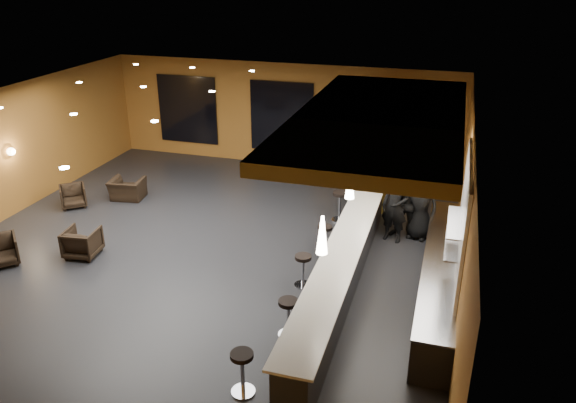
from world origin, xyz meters
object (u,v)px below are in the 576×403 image
(pendant_0, at_px, (322,235))
(armchair_d, at_px, (127,189))
(staff_c, at_px, (421,204))
(armchair_b, at_px, (82,242))
(column, at_px, (377,151))
(pendant_1, at_px, (350,183))
(bar_stool_3, at_px, (325,236))
(bar_stool_0, at_px, (242,368))
(bar_stool_4, at_px, (340,202))
(bar_counter, at_px, (342,272))
(bar_stool_1, at_px, (288,313))
(staff_a, at_px, (395,207))
(bar_stool_2, at_px, (303,267))
(prep_counter, at_px, (439,277))
(pendant_2, at_px, (369,147))
(armchair_c, at_px, (73,196))
(staff_b, at_px, (408,205))
(armchair_a, at_px, (1,251))

(pendant_0, relative_size, armchair_d, 0.73)
(staff_c, relative_size, armchair_b, 2.40)
(column, distance_m, pendant_1, 4.14)
(bar_stool_3, bearing_deg, bar_stool_0, -92.13)
(pendant_0, xyz_separation_m, bar_stool_4, (-0.78, 5.52, -1.81))
(bar_counter, xyz_separation_m, bar_stool_1, (-0.66, -1.79, 0.00))
(bar_stool_0, height_order, bar_stool_3, bar_stool_0)
(bar_stool_0, relative_size, bar_stool_3, 1.09)
(bar_counter, distance_m, bar_stool_0, 3.61)
(staff_a, height_order, staff_c, staff_a)
(bar_stool_1, bearing_deg, staff_c, 67.56)
(bar_counter, relative_size, bar_stool_2, 10.65)
(prep_counter, distance_m, pendant_2, 3.73)
(armchair_d, xyz_separation_m, bar_stool_1, (6.51, -5.00, 0.19))
(staff_c, bearing_deg, pendant_2, -160.07)
(bar_stool_3, bearing_deg, armchair_b, -162.23)
(pendant_2, bearing_deg, armchair_c, -174.85)
(staff_b, height_order, bar_stool_0, staff_b)
(armchair_d, bearing_deg, pendant_2, 170.03)
(staff_b, bearing_deg, staff_c, 30.08)
(staff_a, xyz_separation_m, bar_stool_2, (-1.62, -2.77, -0.45))
(staff_b, xyz_separation_m, staff_c, (0.30, 0.14, 0.02))
(column, bearing_deg, bar_stool_3, -103.93)
(pendant_2, xyz_separation_m, bar_stool_3, (-0.75, -1.41, -1.88))
(pendant_1, distance_m, armchair_c, 8.78)
(staff_b, distance_m, bar_stool_1, 5.10)
(column, distance_m, armchair_c, 8.80)
(armchair_c, xyz_separation_m, bar_stool_1, (7.70, -4.04, 0.18))
(staff_a, bearing_deg, bar_stool_4, 168.72)
(pendant_2, distance_m, staff_c, 1.98)
(bar_stool_0, xyz_separation_m, bar_stool_3, (0.19, 5.07, -0.04))
(pendant_0, xyz_separation_m, armchair_c, (-8.36, 4.25, -2.03))
(armchair_d, relative_size, bar_stool_0, 1.19)
(pendant_0, bearing_deg, pendant_2, 90.00)
(staff_b, relative_size, armchair_c, 2.59)
(armchair_a, xyz_separation_m, armchair_c, (-0.46, 3.35, -0.02))
(armchair_c, xyz_separation_m, bar_stool_2, (7.50, -2.25, 0.16))
(staff_a, relative_size, armchair_a, 2.45)
(staff_c, height_order, bar_stool_0, staff_c)
(pendant_2, bearing_deg, bar_stool_3, -117.85)
(bar_stool_1, distance_m, bar_stool_4, 5.31)
(column, relative_size, bar_stool_2, 4.66)
(pendant_0, height_order, armchair_c, pendant_0)
(armchair_b, xyz_separation_m, armchair_d, (-0.85, 3.40, -0.04))
(pendant_2, height_order, bar_stool_0, pendant_2)
(column, distance_m, bar_stool_4, 1.80)
(pendant_1, relative_size, armchair_d, 0.73)
(pendant_0, xyz_separation_m, staff_a, (0.76, 4.77, -1.42))
(bar_stool_0, xyz_separation_m, bar_stool_4, (0.16, 7.00, 0.03))
(prep_counter, height_order, staff_c, staff_c)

